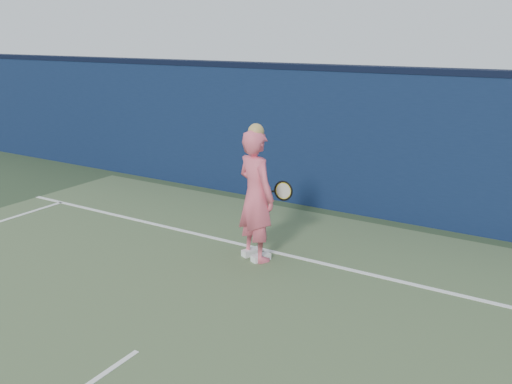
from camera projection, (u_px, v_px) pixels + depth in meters
The scene contains 4 objects.
backstop_wall at pixel (348, 143), 9.68m from camera, with size 24.00×0.40×2.50m, color #0D1B3A.
wall_cap at pixel (352, 68), 9.31m from camera, with size 24.00×0.42×0.10m, color black.
player at pixel (256, 196), 7.57m from camera, with size 0.81×0.68×1.96m.
racket at pixel (282, 191), 7.84m from camera, with size 0.55×0.16×0.30m.
Camera 1 is at (3.57, -2.50, 3.13)m, focal length 38.00 mm.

